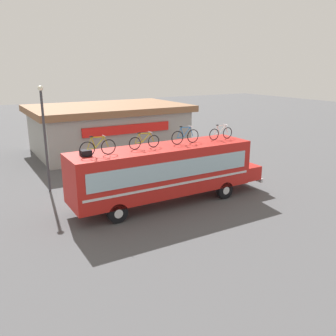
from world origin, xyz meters
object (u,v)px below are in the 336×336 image
(bus, at_px, (166,170))
(luggage_bag_1, at_px, (86,153))
(rooftop_bicycle_1, at_px, (98,147))
(rooftop_bicycle_4, at_px, (221,133))
(rooftop_bicycle_2, at_px, (144,142))
(street_lamp, at_px, (45,133))
(rooftop_bicycle_3, at_px, (185,136))

(bus, height_order, luggage_bag_1, luggage_bag_1)
(luggage_bag_1, bearing_deg, bus, -1.34)
(rooftop_bicycle_1, bearing_deg, luggage_bag_1, 149.44)
(rooftop_bicycle_1, distance_m, rooftop_bicycle_4, 7.44)
(rooftop_bicycle_1, height_order, rooftop_bicycle_2, rooftop_bicycle_1)
(luggage_bag_1, xyz_separation_m, rooftop_bicycle_1, (0.50, -0.30, 0.26))
(bus, bearing_deg, rooftop_bicycle_1, -177.01)
(luggage_bag_1, relative_size, street_lamp, 0.08)
(rooftop_bicycle_4, xyz_separation_m, street_lamp, (-8.71, 5.10, 0.03))
(rooftop_bicycle_3, bearing_deg, luggage_bag_1, 179.52)
(rooftop_bicycle_1, bearing_deg, rooftop_bicycle_3, 2.86)
(rooftop_bicycle_2, relative_size, rooftop_bicycle_3, 0.99)
(bus, xyz_separation_m, rooftop_bicycle_1, (-3.78, -0.20, 1.70))
(luggage_bag_1, height_order, street_lamp, street_lamp)
(rooftop_bicycle_2, distance_m, rooftop_bicycle_3, 2.45)
(rooftop_bicycle_2, distance_m, street_lamp, 6.33)
(luggage_bag_1, xyz_separation_m, rooftop_bicycle_3, (5.53, -0.05, 0.26))
(luggage_bag_1, relative_size, rooftop_bicycle_4, 0.30)
(rooftop_bicycle_3, xyz_separation_m, rooftop_bicycle_4, (2.41, -0.03, -0.04))
(rooftop_bicycle_1, xyz_separation_m, rooftop_bicycle_4, (7.44, 0.22, -0.04))
(rooftop_bicycle_1, relative_size, street_lamp, 0.29)
(rooftop_bicycle_3, bearing_deg, street_lamp, 141.23)
(luggage_bag_1, relative_size, rooftop_bicycle_2, 0.28)
(bus, distance_m, street_lamp, 7.39)
(street_lamp, bearing_deg, rooftop_bicycle_4, -30.32)
(bus, bearing_deg, rooftop_bicycle_2, 175.37)
(bus, xyz_separation_m, luggage_bag_1, (-4.28, 0.10, 1.44))
(bus, bearing_deg, street_lamp, 134.67)
(luggage_bag_1, relative_size, rooftop_bicycle_3, 0.28)
(luggage_bag_1, distance_m, street_lamp, 5.08)
(bus, distance_m, rooftop_bicycle_3, 2.11)
(rooftop_bicycle_2, height_order, rooftop_bicycle_4, rooftop_bicycle_4)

